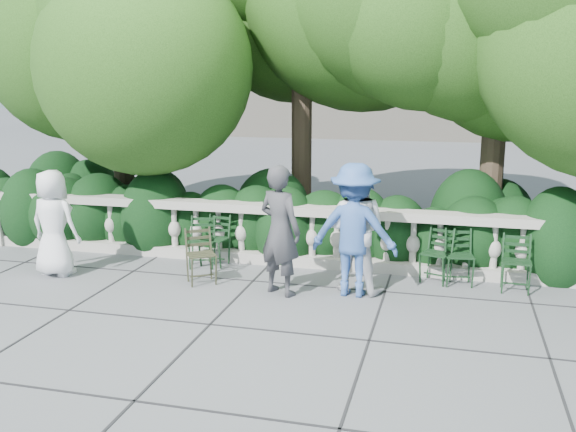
% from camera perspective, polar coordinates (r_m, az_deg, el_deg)
% --- Properties ---
extents(ground, '(90.00, 90.00, 0.00)m').
position_cam_1_polar(ground, '(8.95, -1.61, -7.61)').
color(ground, '#57585F').
rests_on(ground, ground).
extents(balustrade, '(12.00, 0.44, 1.00)m').
position_cam_1_polar(balustrade, '(10.47, 1.09, -1.84)').
color(balustrade, '#9E998E').
rests_on(balustrade, ground).
extents(shrub_hedge, '(15.00, 2.60, 1.70)m').
position_cam_1_polar(shrub_hedge, '(11.73, 2.44, -2.74)').
color(shrub_hedge, black).
rests_on(shrub_hedge, ground).
extents(tree_canopy, '(15.04, 6.52, 6.78)m').
position_cam_1_polar(tree_canopy, '(11.43, 6.35, 16.84)').
color(tree_canopy, '#3F3023').
rests_on(tree_canopy, ground).
extents(chair_a, '(0.54, 0.57, 0.84)m').
position_cam_1_polar(chair_a, '(10.45, -7.70, -4.74)').
color(chair_a, black).
rests_on(chair_a, ground).
extents(chair_c, '(0.50, 0.53, 0.84)m').
position_cam_1_polar(chair_c, '(10.54, -6.86, -4.57)').
color(chair_c, black).
rests_on(chair_c, ground).
extents(chair_d, '(0.58, 0.60, 0.84)m').
position_cam_1_polar(chair_d, '(9.87, 12.62, -5.97)').
color(chair_d, black).
rests_on(chair_d, ground).
extents(chair_e, '(0.51, 0.54, 0.84)m').
position_cam_1_polar(chair_e, '(9.83, 14.97, -6.17)').
color(chair_e, black).
rests_on(chair_e, ground).
extents(chair_f, '(0.45, 0.49, 0.84)m').
position_cam_1_polar(chair_f, '(9.76, 19.50, -6.61)').
color(chair_f, black).
rests_on(chair_f, ground).
extents(chair_weathered, '(0.63, 0.64, 0.84)m').
position_cam_1_polar(chair_weathered, '(9.66, -7.46, -6.19)').
color(chair_weathered, black).
rests_on(chair_weathered, ground).
extents(person_businessman, '(0.86, 0.61, 1.66)m').
position_cam_1_polar(person_businessman, '(10.53, -20.11, -0.60)').
color(person_businessman, white).
rests_on(person_businessman, ground).
extents(person_woman_grey, '(0.80, 0.69, 1.86)m').
position_cam_1_polar(person_woman_grey, '(9.01, -0.71, -1.28)').
color(person_woman_grey, '#38383D').
rests_on(person_woman_grey, ground).
extents(person_casual_man, '(0.97, 0.80, 1.84)m').
position_cam_1_polar(person_casual_man, '(9.18, 5.99, -1.15)').
color(person_casual_man, silver).
rests_on(person_casual_man, ground).
extents(person_older_blue, '(1.25, 0.76, 1.89)m').
position_cam_1_polar(person_older_blue, '(9.02, 5.91, -1.24)').
color(person_older_blue, '#355AA1').
rests_on(person_older_blue, ground).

